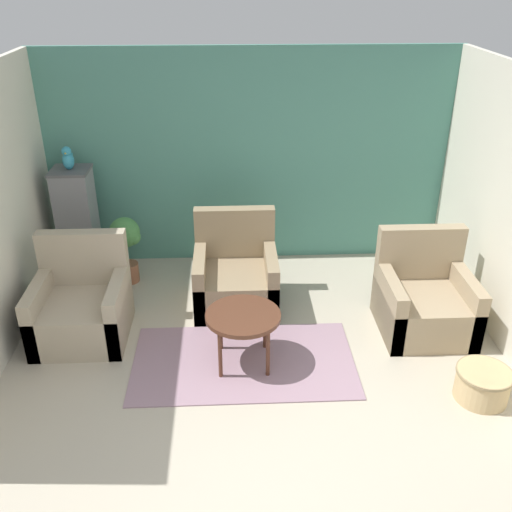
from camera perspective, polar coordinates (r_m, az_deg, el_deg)
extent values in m
plane|color=#B2A893|center=(4.39, 1.13, -20.67)|extent=(20.00, 20.00, 0.00)
cube|color=#4C897A|center=(6.66, -0.72, 9.67)|extent=(4.70, 0.06, 2.49)
cube|color=gray|center=(5.31, -1.24, -10.48)|extent=(2.02, 1.14, 0.01)
cylinder|color=#512D1E|center=(5.02, -1.30, -6.01)|extent=(0.67, 0.67, 0.04)
cylinder|color=#512D1E|center=(5.00, -3.61, -9.86)|extent=(0.04, 0.04, 0.48)
cylinder|color=#512D1E|center=(5.01, 1.20, -9.74)|extent=(0.04, 0.04, 0.48)
cylinder|color=#512D1E|center=(5.34, -3.57, -7.18)|extent=(0.04, 0.04, 0.48)
cylinder|color=#512D1E|center=(5.35, 0.90, -7.07)|extent=(0.04, 0.04, 0.48)
cube|color=tan|center=(5.77, -16.99, -5.98)|extent=(0.85, 0.85, 0.41)
cube|color=tan|center=(5.83, -16.88, -0.11)|extent=(0.85, 0.14, 0.55)
cube|color=tan|center=(5.82, -20.63, -5.16)|extent=(0.12, 0.85, 0.61)
cube|color=tan|center=(5.64, -13.49, -5.17)|extent=(0.12, 0.85, 0.61)
cube|color=#9E896B|center=(5.85, 16.48, -5.39)|extent=(0.85, 0.85, 0.41)
cube|color=#9E896B|center=(5.91, 16.07, 0.39)|extent=(0.85, 0.14, 0.55)
cube|color=#9E896B|center=(5.70, 13.10, -4.76)|extent=(0.12, 0.85, 0.61)
cube|color=#9E896B|center=(5.93, 19.97, -4.41)|extent=(0.12, 0.85, 0.61)
cube|color=#8E7A5B|center=(6.02, -2.02, -3.16)|extent=(0.85, 0.85, 0.41)
cube|color=#8E7A5B|center=(6.12, -2.15, 2.42)|extent=(0.85, 0.14, 0.55)
cube|color=#8E7A5B|center=(5.99, -5.56, -2.44)|extent=(0.12, 0.85, 0.61)
cube|color=#8E7A5B|center=(5.99, 1.48, -2.28)|extent=(0.12, 0.85, 0.61)
cube|color=#555559|center=(6.97, -16.69, -1.38)|extent=(0.46, 0.46, 0.10)
cube|color=gray|center=(6.71, -17.40, 3.34)|extent=(0.39, 0.39, 1.16)
cube|color=#555559|center=(6.50, -18.12, 8.12)|extent=(0.41, 0.41, 0.03)
ellipsoid|color=teal|center=(6.47, -18.26, 9.05)|extent=(0.12, 0.15, 0.19)
sphere|color=teal|center=(6.42, -18.44, 9.90)|extent=(0.10, 0.10, 0.10)
cone|color=gold|center=(6.38, -18.53, 9.71)|extent=(0.05, 0.05, 0.05)
cone|color=teal|center=(6.54, -18.10, 9.08)|extent=(0.06, 0.12, 0.16)
cylinder|color=brown|center=(6.67, -12.58, -1.59)|extent=(0.22, 0.22, 0.22)
cylinder|color=brown|center=(6.56, -12.79, 0.30)|extent=(0.03, 0.03, 0.27)
sphere|color=#427F42|center=(6.45, -13.02, 2.31)|extent=(0.34, 0.34, 0.34)
sphere|color=#427F42|center=(6.52, -13.73, 1.94)|extent=(0.20, 0.20, 0.20)
sphere|color=#427F42|center=(6.43, -12.27, 1.90)|extent=(0.19, 0.19, 0.19)
cylinder|color=tan|center=(5.21, 21.68, -11.86)|extent=(0.44, 0.44, 0.27)
cylinder|color=#957E57|center=(5.13, 21.92, -10.77)|extent=(0.46, 0.46, 0.02)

